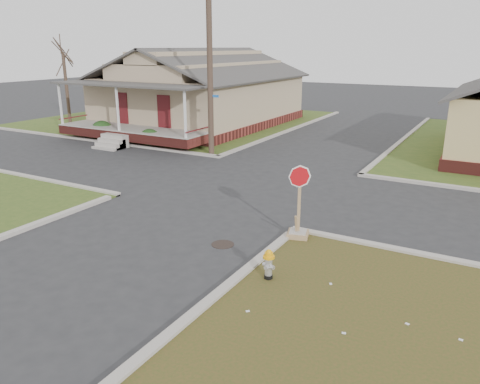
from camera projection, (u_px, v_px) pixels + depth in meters
The scene contains 11 objects.
ground at pixel (171, 225), 14.60m from camera, with size 120.00×120.00×0.00m, color #2A2A2C.
verge_far_left at pixel (179, 119), 35.65m from camera, with size 19.00×19.00×0.05m, color #364F1C.
curbs at pixel (247, 185), 18.76m from camera, with size 80.00×40.00×0.12m, color #AAA39A, non-canonical shape.
manhole at pixel (223, 244), 13.15m from camera, with size 0.64×0.64×0.01m, color black.
corner_house at pixel (201, 92), 32.48m from camera, with size 10.10×15.50×5.30m.
utility_pole at pixel (210, 61), 22.58m from camera, with size 1.80×0.28×9.00m.
tree_far_left at pixel (67, 89), 32.26m from camera, with size 0.22×0.22×4.90m, color #3B2C22.
fire_hydrant at pixel (269, 263), 11.01m from camera, with size 0.28×0.28×0.75m.
stop_sign at pixel (298, 222), 13.44m from camera, with size 0.61×0.59×2.14m.
hedge_left at pixel (102, 129), 27.98m from camera, with size 1.40×1.15×1.07m, color #193E16.
hedge_right at pixel (150, 137), 25.78m from camera, with size 1.31×1.07×1.00m, color #193E16.
Camera 1 is at (8.56, -10.83, 5.33)m, focal length 35.00 mm.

